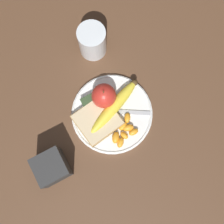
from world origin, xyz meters
The scene contains 17 objects.
ground_plane centered at (0.00, 0.00, 0.00)m, with size 3.00×3.00×0.00m, color brown.
plate centered at (0.00, 0.00, 0.01)m, with size 0.23×0.23×0.01m.
juice_glass centered at (0.04, 0.21, 0.05)m, with size 0.08×0.08×0.11m.
apple centered at (0.00, 0.05, 0.05)m, with size 0.07×0.07×0.08m.
banana centered at (0.01, 0.01, 0.03)m, with size 0.20×0.11×0.04m.
bread_slice centered at (-0.05, 0.00, 0.02)m, with size 0.13×0.12×0.02m.
fork centered at (0.00, 0.00, 0.01)m, with size 0.17×0.11×0.00m.
jam_packet centered at (-0.04, 0.06, 0.02)m, with size 0.05×0.04×0.02m.
orange_segment_0 centered at (0.02, -0.06, 0.02)m, with size 0.04×0.03×0.02m.
orange_segment_1 centered at (-0.02, -0.09, 0.02)m, with size 0.03×0.03×0.02m.
orange_segment_2 centered at (0.01, -0.05, 0.02)m, with size 0.03×0.02×0.02m.
orange_segment_3 centered at (0.03, -0.03, 0.02)m, with size 0.03×0.03×0.02m.
orange_segment_4 centered at (-0.02, -0.07, 0.02)m, with size 0.04×0.04×0.02m.
orange_segment_5 centered at (0.03, -0.08, 0.02)m, with size 0.03×0.02×0.02m.
orange_segment_6 centered at (-0.04, -0.03, 0.02)m, with size 0.02×0.03×0.01m.
orange_segment_7 centered at (0.00, -0.07, 0.02)m, with size 0.02×0.03×0.01m.
condiment_caddy centered at (-0.21, -0.06, 0.05)m, with size 0.08×0.08×0.09m.
Camera 1 is at (-0.08, -0.16, 0.89)m, focal length 50.00 mm.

